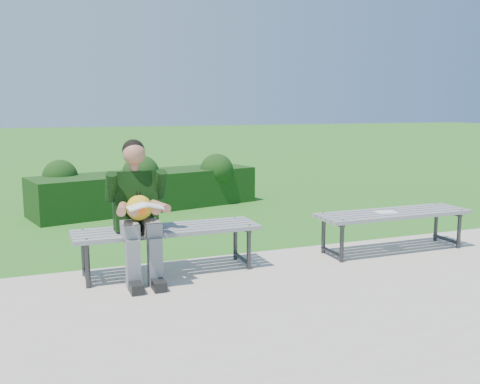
{
  "coord_description": "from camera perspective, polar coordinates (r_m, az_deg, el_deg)",
  "views": [
    {
      "loc": [
        -1.88,
        -5.37,
        1.63
      ],
      "look_at": [
        0.12,
        -0.21,
        0.75
      ],
      "focal_mm": 40.0,
      "sensor_mm": 36.0,
      "label": 1
    }
  ],
  "objects": [
    {
      "name": "seated_boy",
      "position": [
        5.06,
        -10.88,
        -1.56
      ],
      "size": [
        0.56,
        0.76,
        1.31
      ],
      "color": "slate",
      "rests_on": "walkway"
    },
    {
      "name": "paper_sheet",
      "position": [
        6.18,
        15.31,
        -2.07
      ],
      "size": [
        0.25,
        0.2,
        0.01
      ],
      "color": "white",
      "rests_on": "bench_right"
    },
    {
      "name": "ground",
      "position": [
        5.92,
        -1.84,
        -6.95
      ],
      "size": [
        80.0,
        80.0,
        0.0
      ],
      "color": "#397320",
      "rests_on": "ground"
    },
    {
      "name": "hedge",
      "position": [
        8.75,
        -9.85,
        0.57
      ],
      "size": [
        3.75,
        1.75,
        0.87
      ],
      "color": "#103712",
      "rests_on": "ground"
    },
    {
      "name": "bench_left",
      "position": [
        5.27,
        -7.75,
        -4.38
      ],
      "size": [
        1.8,
        0.5,
        0.46
      ],
      "color": "gray",
      "rests_on": "walkway"
    },
    {
      "name": "bench_right",
      "position": [
        6.25,
        16.02,
        -2.52
      ],
      "size": [
        1.8,
        0.5,
        0.46
      ],
      "color": "gray",
      "rests_on": "walkway"
    },
    {
      "name": "walkway",
      "position": [
        4.39,
        5.94,
        -12.69
      ],
      "size": [
        30.0,
        3.5,
        0.02
      ],
      "color": "#B7A998",
      "rests_on": "ground"
    }
  ]
}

